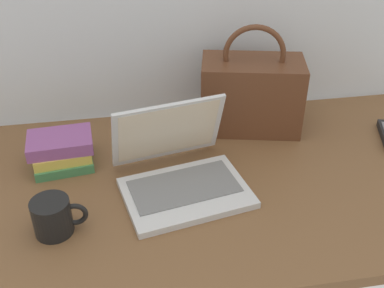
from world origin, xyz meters
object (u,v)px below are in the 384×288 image
Objects in this scene: handbag at (251,93)px; coffee_mug at (53,216)px; laptop at (180,171)px; book_stack at (61,151)px.

coffee_mug is at bearing -146.13° from handbag.
laptop is 0.37m from handbag.
handbag is (0.57, 0.38, 0.07)m from coffee_mug.
handbag is (0.26, 0.26, 0.07)m from laptop.
laptop is 0.34m from book_stack.
handbag reaches higher than coffee_mug.
laptop reaches higher than book_stack.
coffee_mug is at bearing -90.39° from book_stack.
book_stack is (0.00, 0.27, -0.00)m from coffee_mug.
laptop is 1.07× the size of handbag.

